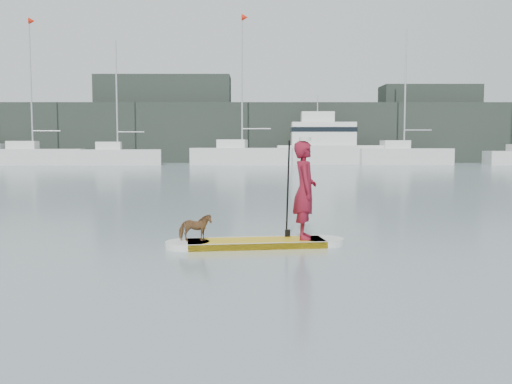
{
  "coord_description": "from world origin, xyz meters",
  "views": [
    {
      "loc": [
        -0.36,
        -6.69,
        1.87
      ],
      "look_at": [
        -0.35,
        3.64,
        1.0
      ],
      "focal_mm": 40.0,
      "sensor_mm": 36.0,
      "label": 1
    }
  ],
  "objects_px": {
    "sailboat_c": "(117,156)",
    "sailboat_d": "(241,154)",
    "sailboat_b": "(32,155)",
    "sailboat_e": "(403,155)",
    "paddleboard": "(256,243)",
    "paddler": "(305,190)",
    "motor_yacht_a": "(329,145)",
    "dog": "(195,228)"
  },
  "relations": [
    {
      "from": "sailboat_b",
      "to": "motor_yacht_a",
      "type": "bearing_deg",
      "value": -3.17
    },
    {
      "from": "paddleboard",
      "to": "sailboat_e",
      "type": "bearing_deg",
      "value": 64.23
    },
    {
      "from": "paddler",
      "to": "sailboat_e",
      "type": "bearing_deg",
      "value": -15.7
    },
    {
      "from": "sailboat_c",
      "to": "motor_yacht_a",
      "type": "relative_size",
      "value": 1.03
    },
    {
      "from": "sailboat_e",
      "to": "sailboat_c",
      "type": "bearing_deg",
      "value": 179.04
    },
    {
      "from": "sailboat_b",
      "to": "sailboat_c",
      "type": "relative_size",
      "value": 1.18
    },
    {
      "from": "sailboat_c",
      "to": "motor_yacht_a",
      "type": "bearing_deg",
      "value": -2.66
    },
    {
      "from": "paddleboard",
      "to": "sailboat_d",
      "type": "relative_size",
      "value": 0.24
    },
    {
      "from": "paddleboard",
      "to": "motor_yacht_a",
      "type": "distance_m",
      "value": 43.69
    },
    {
      "from": "paddler",
      "to": "dog",
      "type": "bearing_deg",
      "value": 99.0
    },
    {
      "from": "paddleboard",
      "to": "sailboat_d",
      "type": "xyz_separation_m",
      "value": [
        -1.28,
        41.52,
        0.9
      ]
    },
    {
      "from": "dog",
      "to": "sailboat_e",
      "type": "bearing_deg",
      "value": -30.68
    },
    {
      "from": "paddler",
      "to": "sailboat_d",
      "type": "distance_m",
      "value": 41.45
    },
    {
      "from": "sailboat_e",
      "to": "sailboat_b",
      "type": "bearing_deg",
      "value": 178.47
    },
    {
      "from": "sailboat_d",
      "to": "motor_yacht_a",
      "type": "bearing_deg",
      "value": 18.0
    },
    {
      "from": "sailboat_d",
      "to": "paddler",
      "type": "bearing_deg",
      "value": -79.94
    },
    {
      "from": "paddler",
      "to": "motor_yacht_a",
      "type": "bearing_deg",
      "value": -6.84
    },
    {
      "from": "dog",
      "to": "sailboat_d",
      "type": "bearing_deg",
      "value": -11.26
    },
    {
      "from": "paddleboard",
      "to": "paddler",
      "type": "xyz_separation_m",
      "value": [
        0.9,
        0.12,
        0.96
      ]
    },
    {
      "from": "sailboat_b",
      "to": "sailboat_e",
      "type": "bearing_deg",
      "value": -5.84
    },
    {
      "from": "paddleboard",
      "to": "motor_yacht_a",
      "type": "relative_size",
      "value": 0.31
    },
    {
      "from": "paddleboard",
      "to": "paddler",
      "type": "height_order",
      "value": "paddler"
    },
    {
      "from": "paddler",
      "to": "dog",
      "type": "xyz_separation_m",
      "value": [
        -2.0,
        -0.28,
        -0.66
      ]
    },
    {
      "from": "sailboat_e",
      "to": "motor_yacht_a",
      "type": "bearing_deg",
      "value": 167.66
    },
    {
      "from": "paddleboard",
      "to": "sailboat_c",
      "type": "relative_size",
      "value": 0.3
    },
    {
      "from": "sailboat_c",
      "to": "sailboat_d",
      "type": "distance_m",
      "value": 11.21
    },
    {
      "from": "sailboat_b",
      "to": "sailboat_e",
      "type": "height_order",
      "value": "sailboat_b"
    },
    {
      "from": "sailboat_c",
      "to": "paddleboard",
      "type": "bearing_deg",
      "value": -81.61
    },
    {
      "from": "paddleboard",
      "to": "sailboat_e",
      "type": "relative_size",
      "value": 0.27
    },
    {
      "from": "sailboat_b",
      "to": "sailboat_c",
      "type": "height_order",
      "value": "sailboat_b"
    },
    {
      "from": "motor_yacht_a",
      "to": "sailboat_b",
      "type": "bearing_deg",
      "value": -175.09
    },
    {
      "from": "paddler",
      "to": "motor_yacht_a",
      "type": "xyz_separation_m",
      "value": [
        6.01,
        42.98,
        0.78
      ]
    },
    {
      "from": "paddleboard",
      "to": "sailboat_e",
      "type": "height_order",
      "value": "sailboat_e"
    },
    {
      "from": "dog",
      "to": "paddleboard",
      "type": "bearing_deg",
      "value": -93.63
    },
    {
      "from": "dog",
      "to": "sailboat_c",
      "type": "xyz_separation_m",
      "value": [
        -11.39,
        41.28,
        0.45
      ]
    },
    {
      "from": "dog",
      "to": "motor_yacht_a",
      "type": "relative_size",
      "value": 0.05
    },
    {
      "from": "dog",
      "to": "sailboat_b",
      "type": "relative_size",
      "value": 0.04
    },
    {
      "from": "sailboat_d",
      "to": "sailboat_e",
      "type": "distance_m",
      "value": 14.84
    },
    {
      "from": "paddler",
      "to": "sailboat_e",
      "type": "relative_size",
      "value": 0.15
    },
    {
      "from": "paddleboard",
      "to": "sailboat_d",
      "type": "height_order",
      "value": "sailboat_d"
    },
    {
      "from": "sailboat_b",
      "to": "sailboat_c",
      "type": "bearing_deg",
      "value": -7.77
    },
    {
      "from": "motor_yacht_a",
      "to": "sailboat_d",
      "type": "bearing_deg",
      "value": -168.16
    }
  ]
}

